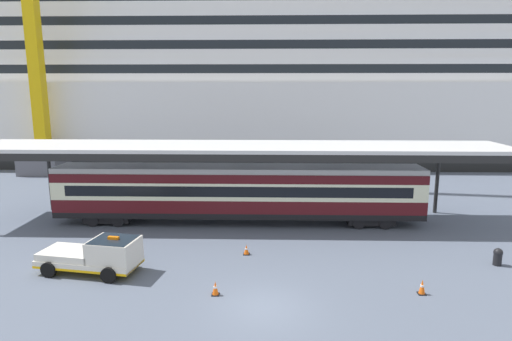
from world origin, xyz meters
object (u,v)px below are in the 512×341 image
at_px(cruise_ship, 180,65).
at_px(train_carriage, 239,191).
at_px(service_truck, 98,254).
at_px(quay_bollard, 498,256).
at_px(dockside_crane, 42,15).
at_px(traffic_cone_near, 246,250).
at_px(traffic_cone_far, 422,287).
at_px(traffic_cone_mid, 215,288).

relative_size(cruise_ship, train_carriage, 6.94).
distance_m(service_truck, quay_bollard, 21.29).
height_order(service_truck, dockside_crane, dockside_crane).
bearing_deg(train_carriage, traffic_cone_near, -81.92).
distance_m(train_carriage, quay_bollard, 16.24).
relative_size(traffic_cone_near, quay_bollard, 0.62).
height_order(traffic_cone_near, quay_bollard, quay_bollard).
xyz_separation_m(traffic_cone_far, dockside_crane, (-31.26, 28.35, 16.75)).
bearing_deg(traffic_cone_mid, train_carriage, 88.16).
distance_m(cruise_ship, traffic_cone_near, 44.25).
bearing_deg(traffic_cone_mid, service_truck, 160.05).
xyz_separation_m(cruise_ship, quay_bollard, (25.46, -41.91, -12.30)).
bearing_deg(quay_bollard, service_truck, -175.83).
bearing_deg(quay_bollard, train_carriage, 154.07).
bearing_deg(traffic_cone_near, traffic_cone_far, -28.86).
height_order(train_carriage, dockside_crane, dockside_crane).
height_order(dockside_crane, quay_bollard, dockside_crane).
height_order(cruise_ship, service_truck, cruise_ship).
xyz_separation_m(traffic_cone_mid, traffic_cone_far, (9.61, 0.36, 0.02)).
bearing_deg(service_truck, cruise_ship, 95.56).
bearing_deg(cruise_ship, dockside_crane, -122.95).
bearing_deg(service_truck, traffic_cone_near, 19.59).
distance_m(traffic_cone_far, dockside_crane, 45.41).
height_order(train_carriage, quay_bollard, train_carriage).
bearing_deg(traffic_cone_near, dockside_crane, 133.92).
bearing_deg(dockside_crane, traffic_cone_near, -46.08).
bearing_deg(traffic_cone_near, quay_bollard, -4.77).
height_order(cruise_ship, dockside_crane, dockside_crane).
xyz_separation_m(traffic_cone_near, traffic_cone_far, (8.42, -4.64, 0.06)).
height_order(service_truck, quay_bollard, service_truck).
height_order(traffic_cone_far, dockside_crane, dockside_crane).
distance_m(train_carriage, dockside_crane, 31.93).
bearing_deg(dockside_crane, train_carriage, -38.97).
relative_size(service_truck, traffic_cone_mid, 8.09).
bearing_deg(cruise_ship, traffic_cone_far, -66.02).
distance_m(train_carriage, traffic_cone_near, 6.31).
relative_size(traffic_cone_near, traffic_cone_far, 0.82).
height_order(service_truck, traffic_cone_near, service_truck).
distance_m(traffic_cone_near, dockside_crane, 36.97).
xyz_separation_m(service_truck, quay_bollard, (21.23, 1.55, -0.47)).
bearing_deg(traffic_cone_mid, traffic_cone_far, 2.12).
relative_size(traffic_cone_mid, traffic_cone_far, 0.94).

